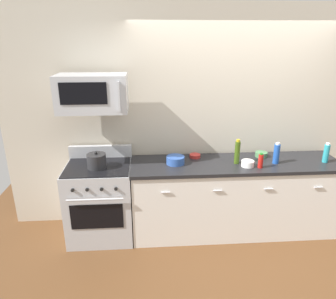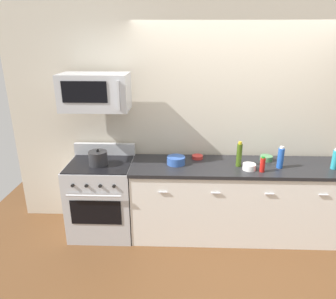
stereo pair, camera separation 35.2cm
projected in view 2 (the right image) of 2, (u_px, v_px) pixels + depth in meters
The scene contains 14 objects.
ground_plane at pixel (233, 233), 3.92m from camera, with size 6.71×6.71×0.00m, color brown.
back_wall at pixel (235, 120), 3.85m from camera, with size 5.59×0.10×2.70m, color beige.
counter_unit at pixel (236, 200), 3.76m from camera, with size 2.50×0.66×0.92m.
range_oven at pixel (102, 197), 3.82m from camera, with size 0.76×0.69×1.07m.
microwave at pixel (95, 92), 3.42m from camera, with size 0.74×0.44×0.40m.
bottle_dish_soap at pixel (335, 159), 3.48m from camera, with size 0.07×0.07×0.24m.
bottle_soda_blue at pixel (281, 158), 3.50m from camera, with size 0.07×0.07×0.26m.
bottle_hot_sauce_red at pixel (262, 165), 3.41m from camera, with size 0.06×0.06×0.17m.
bottle_olive_oil at pixel (239, 155), 3.54m from camera, with size 0.06×0.06×0.29m.
bowl_white_ceramic at pixel (249, 167), 3.48m from camera, with size 0.14×0.14×0.07m.
bowl_blue_mixing at pixel (176, 160), 3.63m from camera, with size 0.21×0.21×0.09m.
bowl_green_glaze at pixel (266, 158), 3.74m from camera, with size 0.15×0.15×0.06m.
bowl_red_small at pixel (197, 157), 3.80m from camera, with size 0.13×0.13×0.04m.
stockpot at pixel (98, 158), 3.59m from camera, with size 0.21×0.21×0.20m.
Camera 2 is at (-0.70, -3.36, 2.32)m, focal length 33.30 mm.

